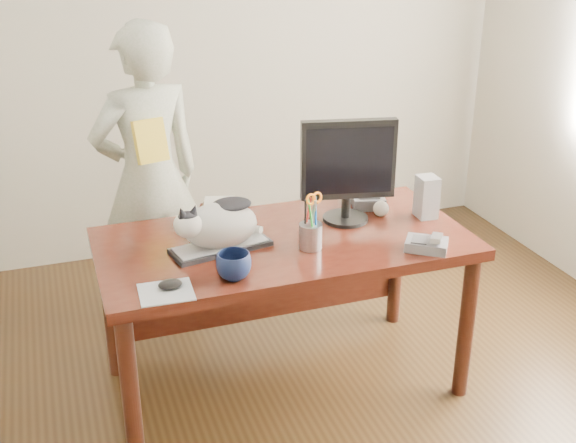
# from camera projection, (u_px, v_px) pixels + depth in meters

# --- Properties ---
(room) EXTENTS (4.50, 4.50, 4.50)m
(room) POSITION_uv_depth(u_px,v_px,m) (343.00, 145.00, 2.36)
(room) COLOR black
(room) RESTS_ON ground
(desk) EXTENTS (1.60, 0.80, 0.75)m
(desk) POSITION_uv_depth(u_px,v_px,m) (279.00, 261.00, 3.25)
(desk) COLOR black
(desk) RESTS_ON ground
(keyboard) EXTENTS (0.44, 0.23, 0.03)m
(keyboard) POSITION_uv_depth(u_px,v_px,m) (221.00, 247.00, 3.02)
(keyboard) COLOR black
(keyboard) RESTS_ON desk
(cat) EXTENTS (0.41, 0.26, 0.23)m
(cat) POSITION_uv_depth(u_px,v_px,m) (217.00, 224.00, 2.96)
(cat) COLOR silver
(cat) RESTS_ON keyboard
(monitor) EXTENTS (0.42, 0.24, 0.48)m
(monitor) POSITION_uv_depth(u_px,v_px,m) (348.00, 166.00, 3.18)
(monitor) COLOR black
(monitor) RESTS_ON desk
(pen_cup) EXTENTS (0.12, 0.12, 0.25)m
(pen_cup) POSITION_uv_depth(u_px,v_px,m) (311.00, 233.00, 3.01)
(pen_cup) COLOR #9B9BA0
(pen_cup) RESTS_ON desk
(mousepad) EXTENTS (0.21, 0.19, 0.00)m
(mousepad) POSITION_uv_depth(u_px,v_px,m) (166.00, 292.00, 2.68)
(mousepad) COLOR silver
(mousepad) RESTS_ON desk
(mouse) EXTENTS (0.09, 0.06, 0.04)m
(mouse) POSITION_uv_depth(u_px,v_px,m) (170.00, 284.00, 2.69)
(mouse) COLOR black
(mouse) RESTS_ON mousepad
(coffee_mug) EXTENTS (0.18, 0.18, 0.11)m
(coffee_mug) POSITION_uv_depth(u_px,v_px,m) (234.00, 266.00, 2.76)
(coffee_mug) COLOR black
(coffee_mug) RESTS_ON desk
(phone) EXTENTS (0.21, 0.20, 0.08)m
(phone) POSITION_uv_depth(u_px,v_px,m) (427.00, 244.00, 3.01)
(phone) COLOR slate
(phone) RESTS_ON desk
(speaker) EXTENTS (0.09, 0.10, 0.20)m
(speaker) POSITION_uv_depth(u_px,v_px,m) (427.00, 197.00, 3.30)
(speaker) COLOR gray
(speaker) RESTS_ON desk
(baseball) EXTENTS (0.07, 0.07, 0.07)m
(baseball) POSITION_uv_depth(u_px,v_px,m) (381.00, 209.00, 3.33)
(baseball) COLOR silver
(baseball) RESTS_ON desk
(book_stack) EXTENTS (0.26, 0.23, 0.08)m
(book_stack) POSITION_uv_depth(u_px,v_px,m) (222.00, 210.00, 3.32)
(book_stack) COLOR #4E1715
(book_stack) RESTS_ON desk
(calculator) EXTENTS (0.20, 0.23, 0.06)m
(calculator) POSITION_uv_depth(u_px,v_px,m) (367.00, 198.00, 3.47)
(calculator) COLOR slate
(calculator) RESTS_ON desk
(person) EXTENTS (0.66, 0.52, 1.59)m
(person) POSITION_uv_depth(u_px,v_px,m) (149.00, 179.00, 3.66)
(person) COLOR silver
(person) RESTS_ON ground
(held_book) EXTENTS (0.17, 0.13, 0.21)m
(held_book) POSITION_uv_depth(u_px,v_px,m) (150.00, 141.00, 3.42)
(held_book) COLOR yellow
(held_book) RESTS_ON person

